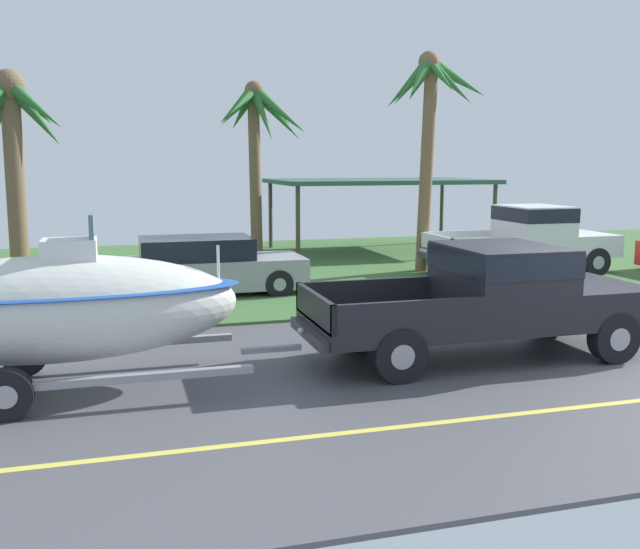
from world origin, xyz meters
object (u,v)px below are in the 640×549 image
boat_on_trailer (51,308)px  pickup_truck_towing (498,294)px  palm_tree_near_left (429,105)px  parked_sedan_far (204,267)px  palm_tree_far_left (257,124)px  carport_awning (378,183)px  parked_pickup_background (532,237)px  palm_tree_mid (11,139)px

boat_on_trailer → pickup_truck_towing: bearing=0.0°
pickup_truck_towing → palm_tree_near_left: (2.52, 8.27, 3.65)m
parked_sedan_far → palm_tree_near_left: palm_tree_near_left is taller
palm_tree_near_left → palm_tree_far_left: palm_tree_near_left is taller
carport_awning → palm_tree_far_left: bearing=-167.6°
palm_tree_far_left → palm_tree_near_left: bearing=-43.9°
palm_tree_near_left → palm_tree_far_left: (-4.02, 3.87, -0.38)m
palm_tree_near_left → parked_pickup_background: bearing=-19.3°
parked_pickup_background → palm_tree_near_left: 4.65m
carport_awning → palm_tree_near_left: bearing=-94.5°
pickup_truck_towing → parked_pickup_background: size_ratio=1.05×
palm_tree_near_left → pickup_truck_towing: bearing=-106.9°
pickup_truck_towing → boat_on_trailer: 6.74m
carport_awning → pickup_truck_towing: bearing=-102.5°
carport_awning → palm_tree_mid: palm_tree_mid is taller
palm_tree_far_left → boat_on_trailer: bearing=-113.3°
palm_tree_near_left → palm_tree_far_left: 5.60m
parked_sedan_far → palm_tree_mid: 4.95m
carport_awning → palm_tree_near_left: size_ratio=1.19×
parked_sedan_far → palm_tree_mid: palm_tree_mid is taller
pickup_truck_towing → parked_sedan_far: 7.72m
palm_tree_mid → boat_on_trailer: bearing=-79.4°
palm_tree_mid → parked_pickup_background: bearing=5.5°
carport_awning → palm_tree_near_left: 5.35m
parked_pickup_background → parked_sedan_far: bearing=-175.9°
pickup_truck_towing → parked_sedan_far: pickup_truck_towing is taller
pickup_truck_towing → palm_tree_far_left: (-1.51, 12.15, 3.27)m
parked_pickup_background → palm_tree_near_left: (-2.77, 0.97, 3.61)m
parked_pickup_background → palm_tree_near_left: bearing=160.7°
pickup_truck_towing → palm_tree_mid: bearing=142.5°
boat_on_trailer → parked_pickup_background: 14.07m
parked_pickup_background → parked_sedan_far: size_ratio=1.20×
palm_tree_mid → carport_awning: bearing=33.3°
parked_pickup_background → boat_on_trailer: bearing=-148.7°
pickup_truck_towing → boat_on_trailer: bearing=-180.0°
parked_sedan_far → palm_tree_far_left: 7.01m
parked_pickup_background → palm_tree_near_left: size_ratio=0.90×
carport_awning → palm_tree_near_left: palm_tree_near_left is taller
palm_tree_near_left → palm_tree_mid: bearing=-167.9°
parked_sedan_far → palm_tree_far_left: palm_tree_far_left is taller
pickup_truck_towing → palm_tree_near_left: size_ratio=0.94×
pickup_truck_towing → palm_tree_near_left: bearing=73.1°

